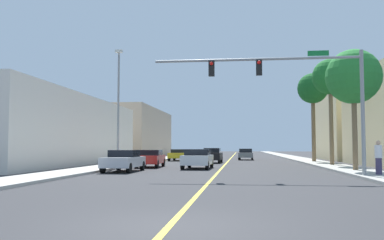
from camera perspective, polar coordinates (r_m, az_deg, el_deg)
The scene contains 18 objects.
ground at distance 50.61m, azimuth 5.06°, elevation -5.47°, with size 192.00×192.00×0.00m, color #2D2D30.
sidewalk_left at distance 51.61m, azimuth -4.71°, elevation -5.35°, with size 2.73×168.00×0.15m, color #B2ADA3.
sidewalk_right at distance 51.10m, azimuth 14.93°, elevation -5.26°, with size 2.73×168.00×0.15m, color #9E9B93.
lane_marking_center at distance 50.61m, azimuth 5.06°, elevation -5.47°, with size 0.16×144.00×0.01m, color yellow.
building_left_near at distance 41.78m, azimuth -22.60°, elevation -1.39°, with size 14.40×27.68×6.13m, color silver.
building_left_far at distance 69.35m, azimuth -8.77°, elevation -1.79°, with size 10.52×23.92×7.65m, color tan.
traffic_signal_mast at distance 22.99m, azimuth 13.88°, elevation 5.00°, with size 11.08×0.36×6.56m.
street_lamp at distance 32.58m, azimuth -9.99°, elevation 2.44°, with size 0.56×0.28×8.93m.
palm_near at distance 28.99m, azimuth 21.11°, elevation 5.44°, with size 3.52×3.52×7.73m.
palm_mid at distance 36.83m, azimuth 18.30°, elevation 5.43°, with size 2.97×2.97×8.77m.
palm_far at distance 44.52m, azimuth 16.12°, elevation 3.99°, with size 3.09×3.09×8.96m.
car_black at distance 41.80m, azimuth 2.80°, elevation -4.82°, with size 1.88×3.86×1.48m.
car_white at distance 30.97m, azimuth 0.79°, elevation -5.25°, with size 2.06×4.41×1.43m.
car_silver at distance 27.68m, azimuth -9.27°, elevation -5.45°, with size 1.93×4.37×1.40m.
car_yellow at distance 48.78m, azimuth -1.81°, elevation -4.72°, with size 1.89×4.57×1.32m.
car_red at distance 33.20m, azimuth -5.67°, elevation -5.19°, with size 1.90×4.34×1.36m.
car_gray at distance 52.12m, azimuth 7.33°, elevation -4.61°, with size 1.86×4.21×1.38m.
pedestrian at distance 24.25m, azimuth 24.05°, elevation -4.68°, with size 0.38×0.38×1.79m.
Camera 1 is at (1.48, -8.56, 1.62)m, focal length 39.19 mm.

